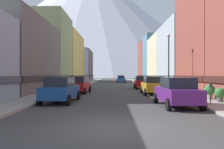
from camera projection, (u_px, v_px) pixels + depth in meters
ground_plane at (115, 128)px, 7.89m from camera, size 400.00×400.00×0.00m
sidewalk_left at (83, 84)px, 42.95m from camera, size 2.50×100.00×0.15m
sidewalk_right at (146, 84)px, 42.81m from camera, size 2.50×100.00×0.15m
storefront_left_1 at (19, 57)px, 23.75m from camera, size 6.36×12.68×7.98m
storefront_left_2 at (36, 52)px, 34.42m from camera, size 10.22×8.48×11.55m
storefront_left_3 at (59, 60)px, 46.14m from camera, size 9.18×13.85×10.71m
storefront_left_4 at (69, 66)px, 57.68m from camera, size 9.61×8.17×8.96m
storefront_left_5 at (80, 66)px, 68.71m from camera, size 7.23×13.76×9.73m
storefront_right_1 at (221, 40)px, 22.36m from camera, size 7.23×8.62×11.53m
storefront_right_2 at (185, 56)px, 32.79m from camera, size 6.61×11.52×9.77m
storefront_right_3 at (175, 61)px, 44.12m from camera, size 9.93×11.11×9.78m
storefront_right_4 at (164, 60)px, 54.10m from camera, size 9.89×8.85×11.66m
storefront_right_5 at (156, 62)px, 64.35m from camera, size 10.15×10.70×11.68m
car_left_0 at (61, 90)px, 15.25m from camera, size 2.16×4.44×1.78m
car_left_1 at (79, 85)px, 22.89m from camera, size 2.22×4.47×1.78m
car_right_0 at (177, 92)px, 13.25m from camera, size 2.13×4.43×1.78m
car_right_1 at (153, 85)px, 21.46m from camera, size 2.11×4.42×1.78m
car_right_2 at (142, 82)px, 29.86m from camera, size 2.15×4.44×1.78m
car_driving_0 at (121, 79)px, 53.66m from camera, size 2.06×4.40×1.78m
parking_meter_near at (211, 90)px, 12.96m from camera, size 0.14×0.10×1.33m
trash_bin_right at (186, 89)px, 19.21m from camera, size 0.59×0.59×0.98m
potted_plant_0 at (220, 94)px, 14.36m from camera, size 0.69×0.69×0.93m
potted_plant_1 at (209, 91)px, 15.97m from camera, size 0.76×0.76×1.02m
potted_plant_2 at (210, 90)px, 15.89m from camera, size 0.72×0.72×1.07m
pedestrian_0 at (76, 81)px, 35.46m from camera, size 0.36×0.36×1.54m
streetlamp_right at (169, 54)px, 21.35m from camera, size 0.36×0.36×5.86m
mountain_backdrop at (91, 22)px, 268.24m from camera, size 299.49×299.49×134.73m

